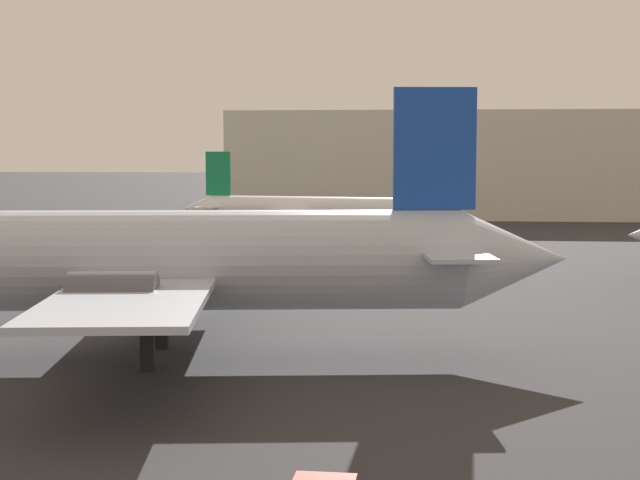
{
  "coord_description": "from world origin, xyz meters",
  "views": [
    {
      "loc": [
        1.69,
        -9.92,
        8.13
      ],
      "look_at": [
        -4.53,
        52.77,
        2.0
      ],
      "focal_mm": 53.3,
      "sensor_mm": 36.0,
      "label": 1
    }
  ],
  "objects": [
    {
      "name": "airplane_at_gate",
      "position": [
        -9.27,
        25.23,
        3.82
      ],
      "size": [
        34.78,
        22.97,
        10.43
      ],
      "rotation": [
        0.0,
        0.0,
        3.27
      ],
      "color": "#B2BCCC",
      "rests_on": "ground_plane"
    },
    {
      "name": "airplane_distant",
      "position": [
        -8.13,
        73.29,
        2.62
      ],
      "size": [
        23.17,
        22.68,
        7.8
      ],
      "rotation": [
        0.0,
        0.0,
        -0.15
      ],
      "color": "white",
      "rests_on": "ground_plane"
    },
    {
      "name": "terminal_building",
      "position": [
        16.57,
        110.28,
        6.17
      ],
      "size": [
        72.86,
        27.57,
        12.34
      ],
      "primitive_type": "cube",
      "color": "beige",
      "rests_on": "ground_plane"
    }
  ]
}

